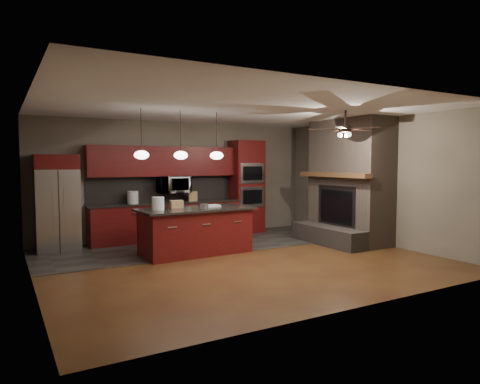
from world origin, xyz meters
TOP-DOWN VIEW (x-y plane):
  - ground at (0.00, 0.00)m, footprint 7.00×7.00m
  - ceiling at (0.00, 0.00)m, footprint 7.00×6.00m
  - back_wall at (0.00, 3.00)m, footprint 7.00×0.02m
  - right_wall at (3.50, 0.00)m, footprint 0.02×6.00m
  - left_wall at (-3.50, 0.00)m, footprint 0.02×6.00m
  - slate_tile_patch at (0.00, 1.80)m, footprint 7.00×2.40m
  - fireplace_column at (3.04, 0.40)m, footprint 1.30×2.10m
  - back_cabinetry at (-0.48, 2.74)m, footprint 3.59×0.64m
  - oven_tower at (1.70, 2.69)m, footprint 0.80×0.63m
  - microwave at (-0.27, 2.75)m, footprint 0.73×0.41m
  - refrigerator at (-2.87, 2.62)m, footprint 0.84×0.75m
  - kitchen_island at (-0.50, 0.94)m, footprint 2.32×1.14m
  - white_bucket at (-1.27, 0.95)m, footprint 0.24×0.24m
  - paint_can at (-0.43, 0.69)m, footprint 0.21×0.21m
  - paint_tray at (-0.12, 1.05)m, footprint 0.37×0.27m
  - cardboard_box at (-0.83, 1.12)m, footprint 0.26×0.21m
  - counter_bucket at (-1.27, 2.70)m, footprint 0.28×0.28m
  - counter_box at (0.17, 2.65)m, footprint 0.24×0.20m
  - pendant_left at (-1.65, 0.70)m, footprint 0.26×0.26m
  - pendant_center at (-0.90, 0.70)m, footprint 0.26×0.26m
  - pendant_right at (-0.15, 0.70)m, footprint 0.26×0.26m
  - ceiling_fan at (1.80, -0.80)m, footprint 1.27×1.33m

SIDE VIEW (x-z plane):
  - ground at x=0.00m, z-range 0.00..0.00m
  - slate_tile_patch at x=0.00m, z-range 0.00..0.01m
  - kitchen_island at x=-0.50m, z-range 0.00..0.92m
  - back_cabinetry at x=-0.48m, z-range -0.21..1.99m
  - paint_tray at x=-0.12m, z-range 0.92..0.96m
  - paint_can at x=-0.43m, z-range 0.92..1.02m
  - refrigerator at x=-2.87m, z-range 0.00..1.98m
  - cardboard_box at x=-0.83m, z-range 0.92..1.07m
  - counter_box at x=0.17m, z-range 0.90..1.13m
  - counter_bucket at x=-1.27m, z-range 0.90..1.18m
  - white_bucket at x=-1.27m, z-range 0.92..1.17m
  - oven_tower at x=1.70m, z-range 0.00..2.38m
  - fireplace_column at x=3.04m, z-range -0.10..2.70m
  - microwave at x=-0.27m, z-range 1.05..1.55m
  - back_wall at x=0.00m, z-range 0.00..2.80m
  - right_wall at x=3.50m, z-range 0.00..2.80m
  - left_wall at x=-3.50m, z-range 0.00..2.80m
  - pendant_left at x=-1.65m, z-range 1.51..2.42m
  - pendant_center at x=-0.90m, z-range 1.51..2.42m
  - pendant_right at x=-0.15m, z-range 1.51..2.42m
  - ceiling_fan at x=1.80m, z-range 2.25..2.66m
  - ceiling at x=0.00m, z-range 2.79..2.81m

